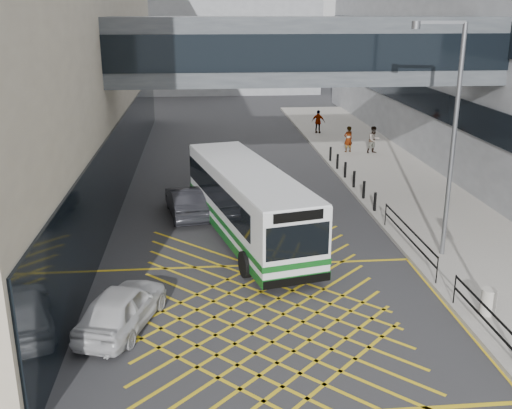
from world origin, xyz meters
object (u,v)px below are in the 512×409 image
object	(u,v)px
street_lamp	(449,128)
pedestrian_a	(348,139)
car_silver	(254,167)
car_dark	(186,201)
pedestrian_c	(318,122)
litter_bin	(488,302)
car_white	(122,307)
bus	(247,202)
pedestrian_b	(374,140)

from	to	relation	value
street_lamp	pedestrian_a	size ratio (longest dim) A/B	5.04
pedestrian_a	car_silver	bearing A→B (deg)	20.36
car_dark	pedestrian_c	size ratio (longest dim) A/B	2.59
street_lamp	litter_bin	size ratio (longest dim) A/B	10.40
car_white	bus	bearing A→B (deg)	-103.91
street_lamp	pedestrian_c	distance (m)	24.76
car_dark	pedestrian_b	distance (m)	16.67
car_white	street_lamp	xyz separation A→B (m)	(11.66, 4.40, 4.45)
bus	pedestrian_a	xyz separation A→B (m)	(8.01, 15.02, -0.62)
pedestrian_b	street_lamp	bearing A→B (deg)	-114.55
car_white	pedestrian_c	size ratio (longest dim) A/B	2.50
street_lamp	car_white	bearing A→B (deg)	-155.67
car_dark	pedestrian_a	xyz separation A→B (m)	(10.65, 11.81, 0.31)
litter_bin	car_dark	bearing A→B (deg)	131.48
bus	street_lamp	size ratio (longest dim) A/B	1.28
car_white	pedestrian_c	distance (m)	31.09
litter_bin	pedestrian_b	xyz separation A→B (m)	(2.64, 22.17, 0.47)
car_silver	pedestrian_c	size ratio (longest dim) A/B	2.46
bus	car_silver	size ratio (longest dim) A/B	2.58
pedestrian_a	pedestrian_b	distance (m)	1.69
bus	street_lamp	xyz separation A→B (m)	(7.26, -2.76, 3.51)
car_silver	pedestrian_a	xyz separation A→B (m)	(6.87, 5.62, 0.35)
car_silver	street_lamp	size ratio (longest dim) A/B	0.50
car_dark	pedestrian_a	size ratio (longest dim) A/B	2.63
car_silver	litter_bin	distance (m)	18.03
pedestrian_c	bus	bearing A→B (deg)	99.60
litter_bin	car_silver	bearing A→B (deg)	108.87
car_silver	bus	bearing A→B (deg)	71.85
street_lamp	pedestrian_a	bearing A→B (deg)	91.22
pedestrian_a	pedestrian_b	size ratio (longest dim) A/B	0.97
litter_bin	pedestrian_a	bearing A→B (deg)	87.38
car_white	pedestrian_a	size ratio (longest dim) A/B	2.55
litter_bin	bus	bearing A→B (deg)	132.32
pedestrian_c	car_silver	bearing A→B (deg)	91.59
pedestrian_a	bus	bearing A→B (deg)	43.00
bus	pedestrian_b	xyz separation A→B (m)	(9.62, 14.51, -0.59)
bus	pedestrian_c	xyz separation A→B (m)	(7.27, 21.65, -0.60)
car_dark	pedestrian_a	world-z (taller)	pedestrian_a
bus	pedestrian_b	distance (m)	17.42
bus	car_white	distance (m)	8.46
car_white	car_dark	xyz separation A→B (m)	(1.76, 10.38, 0.01)
pedestrian_a	pedestrian_c	world-z (taller)	pedestrian_c
bus	car_dark	size ratio (longest dim) A/B	2.46
car_white	litter_bin	world-z (taller)	car_white
car_silver	pedestrian_a	distance (m)	8.88
bus	litter_bin	bearing A→B (deg)	-60.87
street_lamp	pedestrian_c	bearing A→B (deg)	93.62
car_silver	litter_bin	world-z (taller)	car_silver
car_white	pedestrian_a	world-z (taller)	pedestrian_a
car_white	pedestrian_c	world-z (taller)	pedestrian_c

